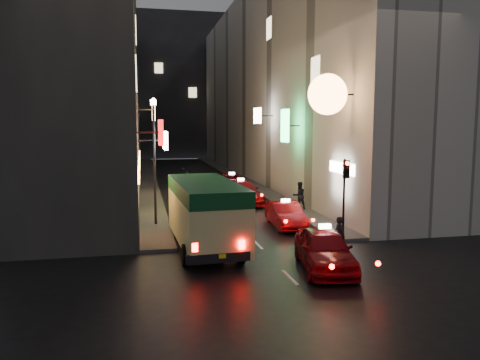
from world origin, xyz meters
TOP-DOWN VIEW (x-y plane):
  - ground at (0.00, 0.00)m, footprint 120.00×120.00m
  - building_left at (-8.00, 33.99)m, footprint 7.45×52.00m
  - building_right at (8.00, 33.99)m, footprint 8.24×52.00m
  - building_far at (0.00, 66.00)m, footprint 30.00×10.00m
  - sidewalk_left at (-4.25, 34.00)m, footprint 1.50×52.00m
  - sidewalk_right at (4.25, 34.00)m, footprint 1.50×52.00m
  - minibus at (-2.32, 8.10)m, footprint 2.64×6.72m
  - taxi_near at (1.49, 4.63)m, footprint 3.11×5.71m
  - taxi_second at (2.21, 11.54)m, footprint 2.14×4.77m
  - taxi_third at (1.51, 19.07)m, footprint 2.65×5.65m
  - taxi_far at (1.84, 23.87)m, footprint 2.48×5.28m
  - pedestrian_crossing at (2.78, 6.20)m, footprint 0.44×0.62m
  - pedestrian_sidewalk at (4.28, 15.44)m, footprint 0.73×0.49m
  - traffic_light at (4.00, 8.47)m, footprint 0.26×0.43m
  - lamp_post at (-4.20, 13.00)m, footprint 0.28×0.28m

SIDE VIEW (x-z plane):
  - ground at x=0.00m, z-range 0.00..0.00m
  - sidewalk_left at x=-4.25m, z-range 0.00..0.15m
  - sidewalk_right at x=4.25m, z-range 0.00..0.15m
  - taxi_second at x=2.21m, z-range -0.08..1.58m
  - taxi_far at x=1.84m, z-range -0.08..1.72m
  - taxi_near at x=1.49m, z-range -0.08..1.81m
  - taxi_third at x=1.51m, z-range -0.08..1.83m
  - pedestrian_crossing at x=2.78m, z-range 0.00..1.76m
  - pedestrian_sidewalk at x=4.28m, z-range 0.15..2.01m
  - minibus at x=-2.32m, z-range 0.37..3.22m
  - traffic_light at x=4.00m, z-range 0.94..4.44m
  - lamp_post at x=-4.20m, z-range 0.61..6.84m
  - building_left at x=-8.00m, z-range 0.00..18.00m
  - building_right at x=8.00m, z-range 0.00..18.00m
  - building_far at x=0.00m, z-range 0.00..22.00m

